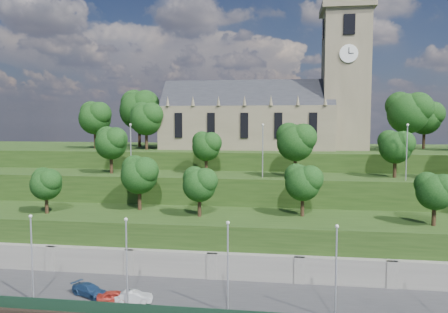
# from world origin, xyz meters

# --- Properties ---
(promenade) EXTENTS (160.00, 12.00, 2.00)m
(promenade) POSITION_xyz_m (0.00, 6.00, 1.00)
(promenade) COLOR #2D2D30
(promenade) RESTS_ON ground
(retaining_wall) EXTENTS (160.00, 2.10, 5.00)m
(retaining_wall) POSITION_xyz_m (0.00, 11.97, 2.50)
(retaining_wall) COLOR slate
(retaining_wall) RESTS_ON ground
(embankment_lower) EXTENTS (160.00, 12.00, 8.00)m
(embankment_lower) POSITION_xyz_m (0.00, 18.00, 4.00)
(embankment_lower) COLOR #1D3511
(embankment_lower) RESTS_ON ground
(embankment_upper) EXTENTS (160.00, 10.00, 12.00)m
(embankment_upper) POSITION_xyz_m (0.00, 29.00, 6.00)
(embankment_upper) COLOR #1D3511
(embankment_upper) RESTS_ON ground
(hilltop) EXTENTS (160.00, 32.00, 15.00)m
(hilltop) POSITION_xyz_m (0.00, 50.00, 7.50)
(hilltop) COLOR #1D3511
(hilltop) RESTS_ON ground
(church) EXTENTS (38.60, 12.35, 27.60)m
(church) POSITION_xyz_m (0.79, 45.98, 22.52)
(church) COLOR #6A604A
(church) RESTS_ON hilltop
(trees_lower) EXTENTS (65.72, 8.93, 8.39)m
(trees_lower) POSITION_xyz_m (4.95, 18.54, 12.91)
(trees_lower) COLOR black
(trees_lower) RESTS_ON embankment_lower
(trees_upper) EXTENTS (59.08, 8.17, 8.75)m
(trees_upper) POSITION_xyz_m (7.13, 27.89, 17.31)
(trees_upper) COLOR black
(trees_upper) RESTS_ON embankment_upper
(trees_hilltop) EXTENTS (75.59, 15.99, 11.64)m
(trees_hilltop) POSITION_xyz_m (-0.42, 44.77, 21.84)
(trees_hilltop) COLOR black
(trees_hilltop) RESTS_ON hilltop
(lamp_posts_promenade) EXTENTS (60.36, 0.36, 8.95)m
(lamp_posts_promenade) POSITION_xyz_m (-2.00, 2.50, 7.10)
(lamp_posts_promenade) COLOR #B2B2B7
(lamp_posts_promenade) RESTS_ON promenade
(lamp_posts_upper) EXTENTS (40.36, 0.36, 7.91)m
(lamp_posts_upper) POSITION_xyz_m (-0.00, 26.00, 16.56)
(lamp_posts_upper) COLOR #B2B2B7
(lamp_posts_upper) RESTS_ON embankment_upper
(car_left) EXTENTS (3.93, 2.29, 1.26)m
(car_left) POSITION_xyz_m (-13.50, 3.19, 2.63)
(car_left) COLOR #AF271D
(car_left) RESTS_ON promenade
(car_middle) EXTENTS (3.87, 1.93, 1.22)m
(car_middle) POSITION_xyz_m (-11.70, 3.49, 2.61)
(car_middle) COLOR #A5A7AA
(car_middle) RESTS_ON promenade
(car_right) EXTENTS (4.55, 3.33, 1.23)m
(car_right) POSITION_xyz_m (-16.95, 4.56, 2.61)
(car_right) COLOR navy
(car_right) RESTS_ON promenade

